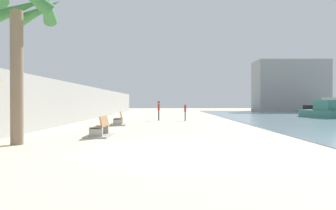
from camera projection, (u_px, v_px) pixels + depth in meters
name	position (u px, v px, depth m)	size (l,w,h in m)	color
ground_plane	(164.00, 121.00, 28.29)	(120.00, 120.00, 0.00)	beige
seawall	(79.00, 103.00, 28.24)	(0.80, 64.00, 3.11)	#9E9E99
palm_tree	(16.00, 16.00, 12.30)	(3.38, 3.48, 6.62)	#7A6651
bench_near	(99.00, 132.00, 15.20)	(1.11, 2.11, 0.98)	#9E9E99
bench_far	(117.00, 122.00, 22.81)	(1.31, 2.20, 0.98)	#9E9E99
person_walking	(157.00, 109.00, 28.63)	(0.24, 0.53, 1.77)	#333338
person_standing	(184.00, 110.00, 27.74)	(0.22, 0.53, 1.63)	teal
boat_mid_bay	(328.00, 108.00, 45.74)	(5.30, 6.84, 2.28)	black
boat_far_left	(319.00, 111.00, 33.14)	(2.60, 5.14, 1.82)	#337060
harbor_building	(288.00, 86.00, 56.33)	(12.00, 6.00, 8.87)	gray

